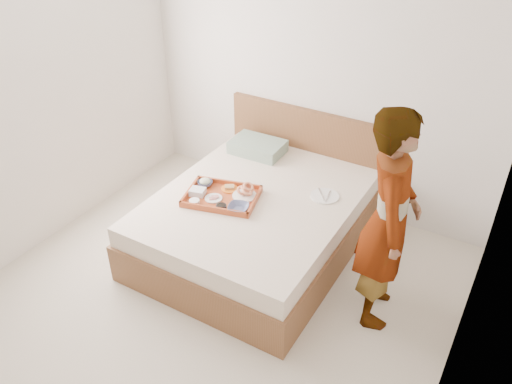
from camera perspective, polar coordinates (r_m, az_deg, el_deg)
The scene contains 17 objects.
ground at distance 4.07m, azimuth -6.85°, elevation -13.69°, with size 3.50×4.00×0.01m, color beige.
wall_back at distance 4.81m, azimuth 6.67°, elevation 12.83°, with size 3.50×0.01×2.60m, color silver.
wall_right at distance 2.70m, azimuth 22.72°, elevation -7.75°, with size 0.01×4.00×2.60m, color silver.
bed at distance 4.52m, azimuth 0.10°, elevation -3.30°, with size 1.65×2.00×0.53m, color brown.
headboard at distance 5.14m, azimuth 5.61°, elevation 4.16°, with size 1.65×0.06×0.95m, color brown.
pillow at distance 5.01m, azimuth 0.17°, elevation 5.01°, with size 0.50×0.34×0.12m, color gray.
tray at distance 4.34m, azimuth -3.78°, elevation -0.46°, with size 0.59×0.43×0.05m, color #AC4827.
prawn_plate at distance 4.34m, azimuth -1.28°, elevation -0.41°, with size 0.21×0.21×0.01m, color white.
navy_bowl_big at distance 4.18m, azimuth -1.94°, elevation -1.73°, with size 0.17×0.17×0.04m, color navy.
sauce_dish at distance 4.20m, azimuth -3.86°, elevation -1.64°, with size 0.09×0.09×0.03m, color black.
meat_plate at distance 4.33m, azimuth -4.71°, elevation -0.70°, with size 0.15×0.15×0.01m, color white.
bread_plate at distance 4.44m, azimuth -2.95°, elevation 0.37°, with size 0.14×0.14×0.01m, color orange.
salad_bowl at distance 4.50m, azimuth -5.63°, elevation 0.95°, with size 0.13×0.13×0.04m, color navy.
plastic_tub at distance 4.38m, azimuth -6.46°, elevation 0.03°, with size 0.12×0.10×0.05m, color silver.
cheese_round at distance 4.28m, azimuth -6.82°, elevation -1.06°, with size 0.09×0.09×0.03m, color white.
dinner_plate at distance 4.41m, azimuth 7.59°, elevation -0.45°, with size 0.24×0.24×0.01m, color white.
person at distance 3.67m, azimuth 14.40°, elevation -3.11°, with size 0.62×0.41×1.69m, color #EDE6CE.
Camera 1 is at (1.81, -2.13, 2.96)m, focal length 36.27 mm.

